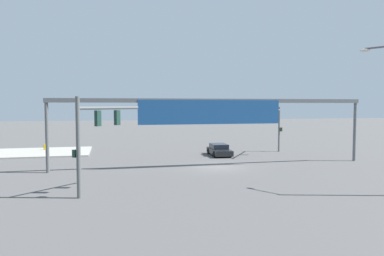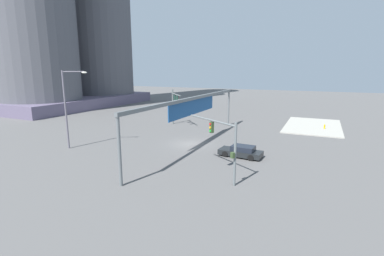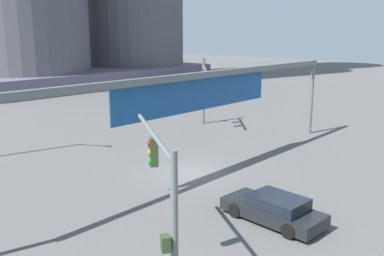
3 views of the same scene
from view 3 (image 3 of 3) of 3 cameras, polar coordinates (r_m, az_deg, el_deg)
ground_plane at (r=24.85m, az=-0.31°, el=-6.02°), size 202.20×202.20×0.00m
traffic_signal_near_corner at (r=12.65m, az=-4.02°, el=-8.02°), size 3.91×5.48×5.12m
traffic_signal_opposite_side at (r=36.24m, az=1.65°, el=6.14°), size 4.06×3.53×5.82m
overhead_sign_gantry at (r=23.52m, az=0.77°, el=5.39°), size 28.01×0.43×5.88m
sedan_car_approaching at (r=18.86m, az=11.03°, el=-10.72°), size 2.15×4.58×1.21m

